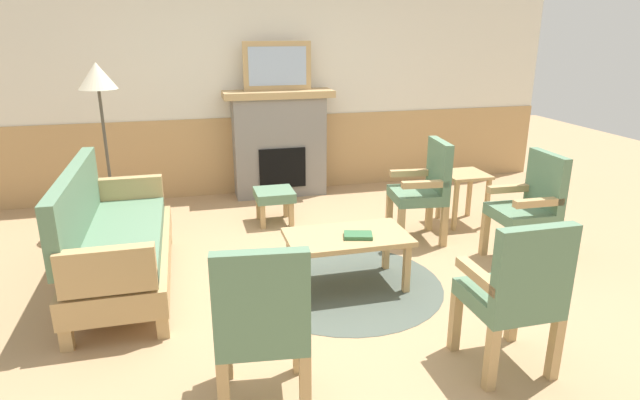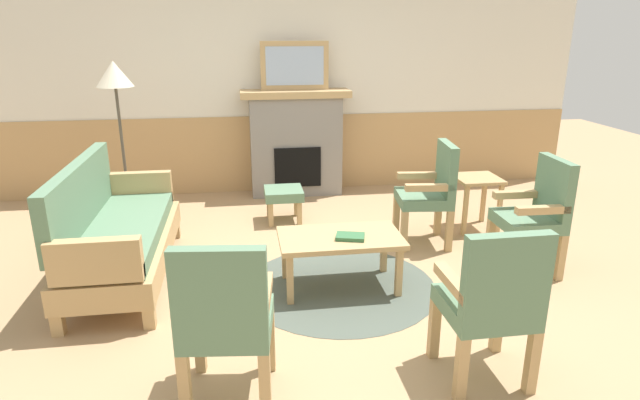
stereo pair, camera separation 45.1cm
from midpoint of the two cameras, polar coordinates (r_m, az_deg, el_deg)
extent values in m
plane|color=tan|center=(4.53, 3.54, -8.05)|extent=(14.00, 14.00, 0.00)
cube|color=silver|center=(6.66, -0.96, 12.56)|extent=(7.20, 0.12, 2.70)
cube|color=tan|center=(6.73, -0.84, 5.07)|extent=(7.20, 0.02, 0.95)
cube|color=gray|center=(6.53, -0.63, 5.79)|extent=(1.10, 0.36, 1.20)
cube|color=black|center=(6.40, -0.39, 3.50)|extent=(0.56, 0.02, 0.48)
cube|color=tan|center=(6.42, -0.65, 11.37)|extent=(1.30, 0.44, 0.08)
cube|color=tan|center=(6.39, -0.66, 14.22)|extent=(0.80, 0.03, 0.56)
cube|color=#9EB2D1|center=(6.38, -0.64, 14.21)|extent=(0.68, 0.01, 0.44)
cube|color=tan|center=(3.87, -14.66, -12.16)|extent=(0.08, 0.08, 0.16)
cube|color=tan|center=(5.39, -12.97, -3.19)|extent=(0.08, 0.08, 0.16)
cube|color=tan|center=(3.99, -23.45, -12.21)|extent=(0.08, 0.08, 0.16)
cube|color=tan|center=(5.47, -19.25, -3.43)|extent=(0.08, 0.08, 0.16)
cube|color=tan|center=(4.58, -17.58, -5.01)|extent=(0.70, 1.80, 0.20)
cube|color=#5B7F60|center=(4.52, -17.77, -3.14)|extent=(0.60, 1.70, 0.12)
cube|color=#5B7F60|center=(4.49, -21.92, 0.42)|extent=(0.10, 1.70, 0.50)
cube|color=tan|center=(3.71, -19.86, -6.26)|extent=(0.60, 0.10, 0.30)
cube|color=tan|center=(5.29, -16.54, 1.27)|extent=(0.60, 0.10, 0.30)
cube|color=tan|center=(3.99, 0.01, -8.61)|extent=(0.05, 0.05, 0.40)
cube|color=tan|center=(4.18, 11.57, -7.67)|extent=(0.05, 0.05, 0.40)
cube|color=tan|center=(4.38, -0.85, -6.05)|extent=(0.05, 0.05, 0.40)
cube|color=tan|center=(4.56, 9.72, -5.33)|extent=(0.05, 0.05, 0.40)
cube|color=tan|center=(4.17, 5.29, -4.14)|extent=(0.96, 0.56, 0.04)
cylinder|color=#4C564C|center=(4.34, 5.13, -9.24)|extent=(1.55, 1.55, 0.01)
cube|color=#33663D|center=(4.11, 6.43, -4.00)|extent=(0.25, 0.20, 0.03)
cube|color=tan|center=(5.52, -2.99, -1.63)|extent=(0.05, 0.05, 0.26)
cube|color=tan|center=(5.56, 0.09, -1.48)|extent=(0.05, 0.05, 0.26)
cube|color=tan|center=(5.81, -3.29, -0.64)|extent=(0.05, 0.05, 0.26)
cube|color=tan|center=(5.84, -0.36, -0.50)|extent=(0.05, 0.05, 0.26)
cube|color=#5B7F60|center=(5.62, -1.65, 0.68)|extent=(0.40, 0.40, 0.10)
cube|color=tan|center=(4.65, 22.58, -6.04)|extent=(0.06, 0.06, 0.40)
cube|color=tan|center=(4.99, 20.29, -4.14)|extent=(0.06, 0.06, 0.40)
cube|color=tan|center=(4.87, 26.92, -5.59)|extent=(0.06, 0.06, 0.40)
cube|color=tan|center=(5.19, 24.43, -3.80)|extent=(0.06, 0.06, 0.40)
cube|color=#5B7F60|center=(4.83, 23.93, -2.13)|extent=(0.49, 0.49, 0.10)
cube|color=#5B7F60|center=(4.86, 26.39, 1.22)|extent=(0.09, 0.48, 0.48)
cube|color=tan|center=(4.62, 25.45, -1.01)|extent=(0.44, 0.08, 0.06)
cube|color=tan|center=(4.95, 23.00, 0.52)|extent=(0.44, 0.08, 0.06)
cube|color=tan|center=(4.98, 11.61, -3.38)|extent=(0.07, 0.07, 0.40)
cube|color=tan|center=(5.36, 10.59, -1.75)|extent=(0.07, 0.07, 0.40)
cube|color=tan|center=(5.10, 16.21, -3.25)|extent=(0.07, 0.07, 0.40)
cube|color=tan|center=(5.47, 14.89, -1.66)|extent=(0.07, 0.07, 0.40)
cube|color=#5B7F60|center=(5.14, 13.53, 0.12)|extent=(0.53, 0.53, 0.10)
cube|color=#5B7F60|center=(5.12, 15.92, 3.24)|extent=(0.13, 0.49, 0.48)
cube|color=tan|center=(4.90, 14.29, 1.28)|extent=(0.45, 0.12, 0.06)
cube|color=tan|center=(5.28, 13.09, 2.56)|extent=(0.45, 0.12, 0.06)
cube|color=tan|center=(3.31, -8.93, -14.90)|extent=(0.07, 0.07, 0.40)
cube|color=tan|center=(3.29, -1.39, -14.95)|extent=(0.07, 0.07, 0.40)
cube|color=tan|center=(2.97, -9.94, -19.29)|extent=(0.07, 0.07, 0.40)
cube|color=tan|center=(2.94, -1.33, -19.41)|extent=(0.07, 0.07, 0.40)
cube|color=#5B7F60|center=(2.98, -5.55, -13.13)|extent=(0.53, 0.53, 0.10)
cube|color=#5B7F60|center=(2.67, -6.00, -10.02)|extent=(0.49, 0.14, 0.48)
cube|color=tan|center=(2.92, -9.73, -10.21)|extent=(0.12, 0.45, 0.06)
cube|color=tan|center=(2.89, -1.53, -10.24)|extent=(0.12, 0.45, 0.06)
cube|color=tan|center=(3.53, 15.89, -13.20)|extent=(0.06, 0.06, 0.40)
cube|color=tan|center=(3.71, 21.95, -12.23)|extent=(0.06, 0.06, 0.40)
cube|color=tan|center=(3.22, 19.04, -16.90)|extent=(0.06, 0.06, 0.40)
cube|color=tan|center=(3.42, 25.54, -15.53)|extent=(0.06, 0.06, 0.40)
cube|color=#5B7F60|center=(3.34, 21.09, -10.75)|extent=(0.48, 0.48, 0.10)
cube|color=#5B7F60|center=(3.06, 23.52, -7.67)|extent=(0.48, 0.08, 0.48)
cube|color=tan|center=(3.17, 18.17, -8.55)|extent=(0.07, 0.44, 0.06)
cube|color=tan|center=(3.37, 24.48, -7.71)|extent=(0.07, 0.44, 0.06)
cube|color=tan|center=(5.80, 16.11, 0.00)|extent=(0.04, 0.04, 0.52)
cube|color=tan|center=(5.96, 19.27, 0.16)|extent=(0.04, 0.04, 0.52)
cube|color=tan|center=(5.50, 17.63, -1.16)|extent=(0.04, 0.04, 0.52)
cube|color=tan|center=(5.66, 20.91, -0.96)|extent=(0.04, 0.04, 0.52)
cube|color=tan|center=(5.65, 18.76, 2.17)|extent=(0.44, 0.44, 0.03)
cylinder|color=#332D28|center=(5.96, -17.61, -2.18)|extent=(0.24, 0.24, 0.03)
cylinder|color=#4C473D|center=(5.76, -18.28, 4.51)|extent=(0.03, 0.03, 1.40)
cone|color=beige|center=(5.63, -19.12, 12.68)|extent=(0.36, 0.36, 0.25)
camera|label=1|loc=(0.23, -87.22, 0.91)|focal=29.78mm
camera|label=2|loc=(0.23, 92.78, -0.91)|focal=29.78mm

